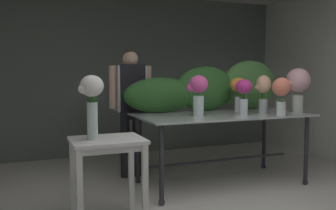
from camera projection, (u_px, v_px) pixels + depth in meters
The scene contains 13 objects.
ground_plane at pixel (178, 183), 4.52m from camera, with size 8.66×8.66×0.00m, color beige.
wall_back at pixel (133, 75), 6.22m from camera, with size 5.48×0.12×2.68m, color slate.
display_table_glass at pixel (222, 123), 4.45m from camera, with size 2.09×1.04×0.88m.
side_table_white at pixel (107, 152), 3.25m from camera, with size 0.64×0.52×0.79m.
florist at pixel (131, 100), 4.74m from camera, with size 0.57×0.24×1.66m.
foliage_backdrop at pixel (214, 89), 4.82m from camera, with size 2.22×0.31×0.67m.
vase_fuchsia_tulips at pixel (198, 92), 4.15m from camera, with size 0.24×0.22×0.47m.
vase_coral_hydrangea at pixel (282, 92), 4.21m from camera, with size 0.24×0.21×0.45m.
vase_sunset_carnations at pixel (239, 89), 4.63m from camera, with size 0.21×0.21×0.44m.
vase_blush_freesia at pixel (298, 85), 4.56m from camera, with size 0.30×0.29×0.56m.
vase_magenta_dahlias at pixel (244, 93), 4.28m from camera, with size 0.20×0.20×0.43m.
vase_peach_lilies at pixel (263, 91), 4.49m from camera, with size 0.20×0.18×0.47m.
vase_white_roses_tall at pixel (92, 98), 3.16m from camera, with size 0.22×0.21×0.57m.
Camera 1 is at (-1.75, -2.09, 1.37)m, focal length 38.86 mm.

